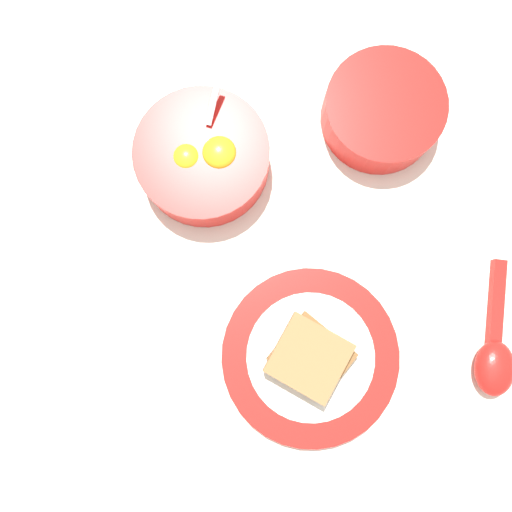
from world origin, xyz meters
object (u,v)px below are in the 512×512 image
egg_bowl (203,158)px  toast_plate (310,356)px  congee_bowl (383,111)px  toast_sandwich (311,357)px  soup_spoon (495,356)px

egg_bowl → toast_plate: (-0.28, 0.04, -0.02)m
toast_plate → congee_bowl: 0.32m
egg_bowl → toast_plate: bearing=171.1°
egg_bowl → toast_sandwich: (-0.28, 0.04, 0.00)m
congee_bowl → toast_plate: bearing=125.8°
soup_spoon → congee_bowl: size_ratio=0.94×
egg_bowl → congee_bowl: 0.24m
egg_bowl → congee_bowl: size_ratio=1.10×
egg_bowl → soup_spoon: size_ratio=1.18×
soup_spoon → egg_bowl: bearing=18.5°
toast_plate → toast_sandwich: (0.00, 0.00, 0.03)m
toast_plate → toast_sandwich: bearing=29.0°
egg_bowl → congee_bowl: bearing=-111.9°
egg_bowl → toast_plate: size_ratio=0.77×
toast_sandwich → congee_bowl: (0.19, -0.26, -0.01)m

